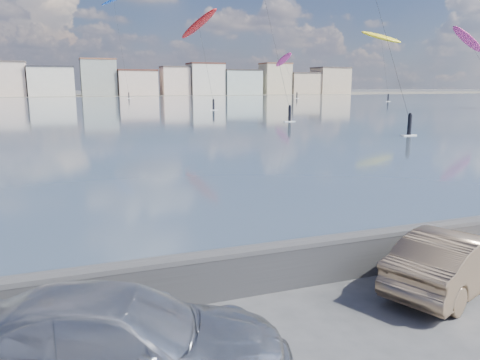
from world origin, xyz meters
The scene contains 11 objects.
bay_water centered at (0.00, 91.50, 0.01)m, with size 500.00×177.00×0.00m, color #334859.
far_shore_strip centered at (0.00, 200.00, 0.01)m, with size 500.00×60.00×0.00m, color #4C473D.
seawall centered at (0.00, 2.70, 0.58)m, with size 400.00×0.36×1.08m.
far_buildings centered at (1.31, 186.00, 6.03)m, with size 240.79×13.26×14.60m.
car_silver centered at (-2.23, 0.42, 0.74)m, with size 2.07×5.08×1.47m, color #AEAFB4.
car_champagne centered at (4.94, 1.38, 0.65)m, with size 1.39×3.98×1.31m, color tan.
kitesurfer_6 centered at (15.24, 158.65, 30.91)m, with size 8.86×16.09×33.46m.
kitesurfer_9 centered at (21.32, 79.31, 14.93)m, with size 6.70×13.37×18.00m.
kitesurfer_11 centered at (77.53, 101.37, 16.51)m, with size 10.93×10.37×19.03m.
kitesurfer_13 centered at (65.51, 135.28, 12.07)m, with size 3.85×12.08×14.94m.
kitesurfer_16 centered at (75.81, 70.56, 13.25)m, with size 8.66×9.55×16.36m.
Camera 1 is at (-2.73, -5.93, 4.37)m, focal length 35.00 mm.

